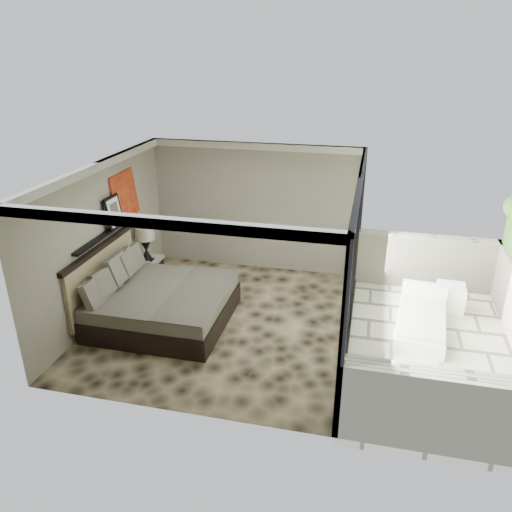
% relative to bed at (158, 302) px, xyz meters
% --- Properties ---
extents(floor, '(5.00, 5.00, 0.00)m').
position_rel_bed_xyz_m(floor, '(1.15, 0.25, -0.38)').
color(floor, black).
rests_on(floor, ground).
extents(ceiling, '(4.50, 5.00, 0.02)m').
position_rel_bed_xyz_m(ceiling, '(1.15, 0.25, 2.41)').
color(ceiling, silver).
rests_on(ceiling, back_wall).
extents(back_wall, '(4.50, 0.02, 2.80)m').
position_rel_bed_xyz_m(back_wall, '(1.15, 2.74, 1.02)').
color(back_wall, gray).
rests_on(back_wall, floor).
extents(left_wall, '(0.02, 5.00, 2.80)m').
position_rel_bed_xyz_m(left_wall, '(-1.09, 0.25, 1.02)').
color(left_wall, gray).
rests_on(left_wall, floor).
extents(glass_wall, '(0.08, 5.00, 2.80)m').
position_rel_bed_xyz_m(glass_wall, '(3.40, 0.25, 1.02)').
color(glass_wall, white).
rests_on(glass_wall, floor).
extents(terrace_slab, '(3.00, 5.00, 0.12)m').
position_rel_bed_xyz_m(terrace_slab, '(4.90, 0.25, -0.44)').
color(terrace_slab, beige).
rests_on(terrace_slab, ground).
extents(picture_ledge, '(0.12, 2.20, 0.05)m').
position_rel_bed_xyz_m(picture_ledge, '(-1.03, 0.35, 1.12)').
color(picture_ledge, black).
rests_on(picture_ledge, left_wall).
extents(bed, '(2.35, 2.27, 1.30)m').
position_rel_bed_xyz_m(bed, '(0.00, 0.00, 0.00)').
color(bed, black).
rests_on(bed, floor).
extents(nightstand, '(0.53, 0.53, 0.50)m').
position_rel_bed_xyz_m(nightstand, '(-0.85, 1.51, -0.13)').
color(nightstand, black).
rests_on(nightstand, floor).
extents(table_lamp, '(0.39, 0.39, 0.71)m').
position_rel_bed_xyz_m(table_lamp, '(-0.86, 1.45, 0.59)').
color(table_lamp, black).
rests_on(table_lamp, nightstand).
extents(abstract_canvas, '(0.13, 0.90, 0.90)m').
position_rel_bed_xyz_m(abstract_canvas, '(-1.05, 1.13, 1.60)').
color(abstract_canvas, '#A0340D').
rests_on(abstract_canvas, picture_ledge).
extents(framed_print, '(0.11, 0.50, 0.60)m').
position_rel_bed_xyz_m(framed_print, '(-0.99, 0.56, 1.45)').
color(framed_print, black).
rests_on(framed_print, picture_ledge).
extents(ottoman, '(0.52, 0.52, 0.50)m').
position_rel_bed_xyz_m(ottoman, '(5.21, 1.65, -0.13)').
color(ottoman, white).
rests_on(ottoman, terrace_slab).
extents(lounger, '(0.96, 1.69, 0.63)m').
position_rel_bed_xyz_m(lounger, '(4.63, 0.68, -0.18)').
color(lounger, silver).
rests_on(lounger, terrace_slab).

